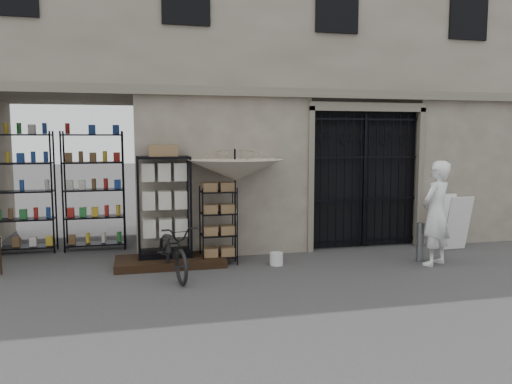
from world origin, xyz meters
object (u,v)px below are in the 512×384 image
object	(u,v)px
display_cabinet	(164,212)
bicycle	(174,276)
easel_sign	(453,222)
wire_rack	(218,226)
white_bucket	(276,259)
steel_bollard	(420,242)
market_umbrella	(235,164)
shopkeeper	(434,265)

from	to	relation	value
display_cabinet	bicycle	world-z (taller)	display_cabinet
easel_sign	wire_rack	bearing A→B (deg)	179.39
display_cabinet	white_bucket	distance (m)	2.27
display_cabinet	steel_bollard	size ratio (longest dim) A/B	2.70
white_bucket	easel_sign	distance (m)	4.05
display_cabinet	easel_sign	bearing A→B (deg)	-20.51
white_bucket	bicycle	distance (m)	1.95
market_umbrella	bicycle	world-z (taller)	market_umbrella
market_umbrella	bicycle	xyz separation A→B (m)	(-1.23, -0.77, -1.86)
market_umbrella	easel_sign	world-z (taller)	market_umbrella
display_cabinet	wire_rack	distance (m)	1.04
display_cabinet	steel_bollard	bearing A→B (deg)	-30.50
display_cabinet	shopkeeper	xyz separation A→B (m)	(4.88, -1.25, -0.99)
wire_rack	bicycle	world-z (taller)	wire_rack
market_umbrella	steel_bollard	bearing A→B (deg)	-13.79
market_umbrella	bicycle	distance (m)	2.36
wire_rack	shopkeeper	distance (m)	4.10
white_bucket	shopkeeper	bearing A→B (deg)	-12.92
bicycle	shopkeeper	distance (m)	4.81
easel_sign	steel_bollard	bearing A→B (deg)	-148.34
market_umbrella	shopkeeper	world-z (taller)	market_umbrella
bicycle	market_umbrella	bearing A→B (deg)	21.34
white_bucket	shopkeeper	size ratio (longest dim) A/B	0.13
display_cabinet	market_umbrella	size ratio (longest dim) A/B	0.78
display_cabinet	wire_rack	world-z (taller)	display_cabinet
market_umbrella	steel_bollard	distance (m)	3.84
wire_rack	white_bucket	distance (m)	1.25
market_umbrella	steel_bollard	world-z (taller)	market_umbrella
steel_bollard	easel_sign	xyz separation A→B (m)	(1.26, 0.81, 0.21)
white_bucket	easel_sign	bearing A→B (deg)	6.02
shopkeeper	easel_sign	distance (m)	1.67
display_cabinet	shopkeeper	distance (m)	5.13
steel_bollard	white_bucket	bearing A→B (deg)	172.04
white_bucket	bicycle	xyz separation A→B (m)	(-1.92, -0.31, -0.12)
steel_bollard	easel_sign	bearing A→B (deg)	32.65
white_bucket	steel_bollard	size ratio (longest dim) A/B	0.32
steel_bollard	shopkeeper	world-z (taller)	steel_bollard
display_cabinet	bicycle	distance (m)	1.34
bicycle	display_cabinet	bearing A→B (deg)	84.76
wire_rack	shopkeeper	xyz separation A→B (m)	(3.90, -1.05, -0.71)
steel_bollard	easel_sign	distance (m)	1.51
wire_rack	easel_sign	bearing A→B (deg)	-22.22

